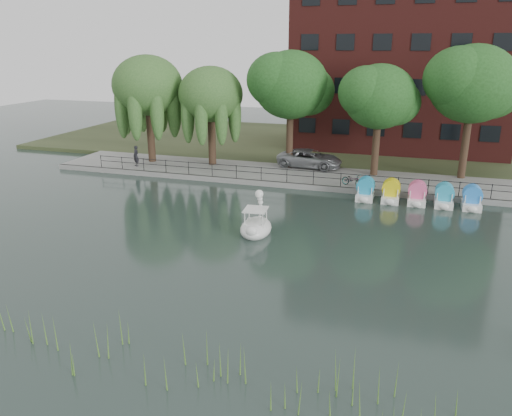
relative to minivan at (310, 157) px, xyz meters
The scene contains 17 objects.
ground_plane 18.43m from the minivan, 92.06° to the right, with size 120.00×120.00×0.00m, color #354642.
promenade 2.68m from the minivan, 105.49° to the right, with size 40.00×6.00×0.40m, color gray.
kerb 5.47m from the minivan, 97.06° to the right, with size 40.00×0.25×0.40m, color gray.
land_strip 11.69m from the minivan, 93.25° to the left, with size 60.00×22.00×0.36m, color #47512D.
railing 5.17m from the minivan, 97.33° to the right, with size 32.00×0.05×1.00m.
apartment_building 15.50m from the minivan, 61.32° to the left, with size 20.00×10.07×18.00m.
willow_left 14.89m from the minivan, behind, with size 5.88×5.88×9.01m.
willow_mid 9.67m from the minivan, behind, with size 5.32×5.32×8.15m.
broadleaf_center 6.05m from the minivan, 167.11° to the right, with size 6.00×6.00×9.25m.
broadleaf_right 7.46m from the minivan, ahead, with size 5.40×5.40×8.32m.
broadleaf_far 13.34m from the minivan, ahead, with size 6.30×6.30×9.71m.
minivan is the anchor object (origin of this frame).
bicycle 6.31m from the minivan, 49.05° to the right, with size 1.72×0.60×1.00m, color gray.
pedestrian 14.56m from the minivan, 164.22° to the right, with size 0.71×0.48×1.98m, color black.
swan_boat 14.95m from the minivan, 89.91° to the right, with size 1.97×2.88×2.31m.
pedal_boat_row 10.82m from the minivan, 36.84° to the right, with size 7.95×1.70×1.40m.
reed_bank 27.92m from the minivan, 87.25° to the right, with size 24.00×2.40×1.20m.
Camera 1 is at (8.61, -21.75, 10.18)m, focal length 35.00 mm.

